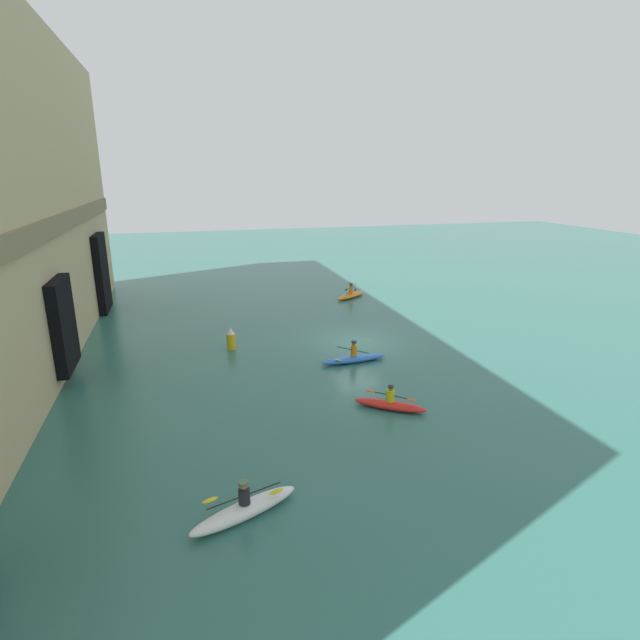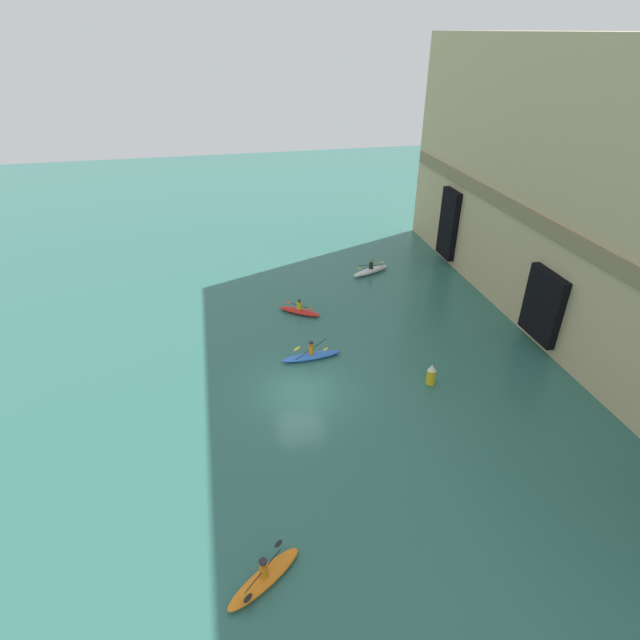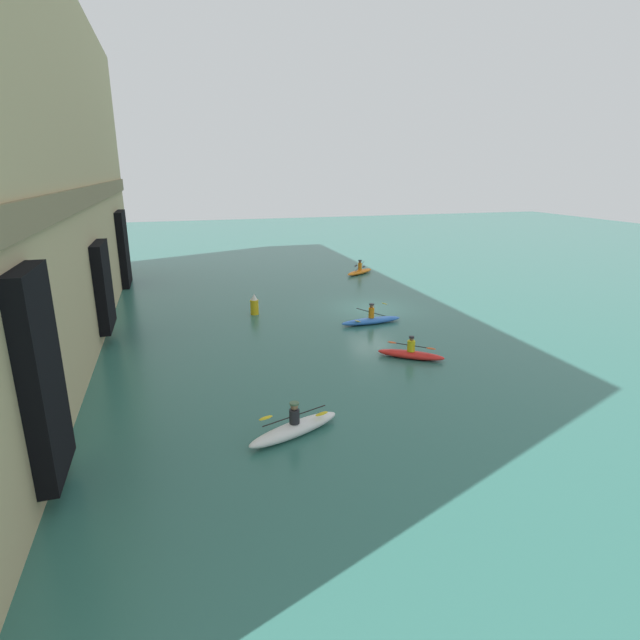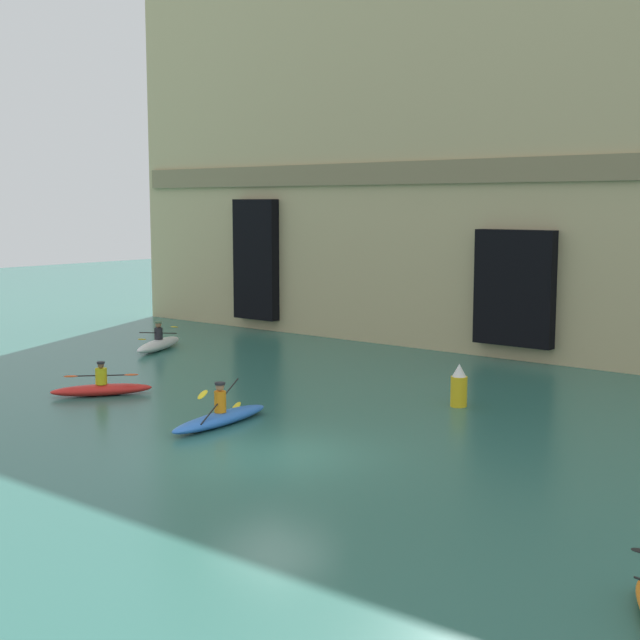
{
  "view_description": "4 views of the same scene",
  "coord_description": "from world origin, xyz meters",
  "px_view_note": "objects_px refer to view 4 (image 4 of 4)",
  "views": [
    {
      "loc": [
        -25.67,
        9.36,
        9.43
      ],
      "look_at": [
        -2.82,
        3.01,
        2.37
      ],
      "focal_mm": 28.0,
      "sensor_mm": 36.0,
      "label": 1
    },
    {
      "loc": [
        20.74,
        -3.44,
        16.74
      ],
      "look_at": [
        -4.04,
        2.01,
        1.9
      ],
      "focal_mm": 28.0,
      "sensor_mm": 36.0,
      "label": 2
    },
    {
      "loc": [
        -27.4,
        11.49,
        8.17
      ],
      "look_at": [
        -4.33,
        4.61,
        0.9
      ],
      "focal_mm": 28.0,
      "sensor_mm": 36.0,
      "label": 3
    },
    {
      "loc": [
        13.5,
        -14.78,
        5.77
      ],
      "look_at": [
        -2.74,
        5.12,
        2.41
      ],
      "focal_mm": 50.0,
      "sensor_mm": 36.0,
      "label": 4
    }
  ],
  "objects_px": {
    "kayak_blue": "(220,417)",
    "kayak_white": "(159,344)",
    "marker_buoy": "(459,386)",
    "kayak_red": "(102,388)"
  },
  "relations": [
    {
      "from": "kayak_blue",
      "to": "kayak_white",
      "type": "height_order",
      "value": "kayak_white"
    },
    {
      "from": "kayak_white",
      "to": "marker_buoy",
      "type": "height_order",
      "value": "marker_buoy"
    },
    {
      "from": "kayak_white",
      "to": "kayak_red",
      "type": "bearing_deg",
      "value": -165.14
    },
    {
      "from": "kayak_red",
      "to": "marker_buoy",
      "type": "relative_size",
      "value": 2.28
    },
    {
      "from": "kayak_blue",
      "to": "marker_buoy",
      "type": "xyz_separation_m",
      "value": [
        3.73,
        5.86,
        0.36
      ]
    },
    {
      "from": "kayak_red",
      "to": "kayak_blue",
      "type": "distance_m",
      "value": 5.43
    },
    {
      "from": "kayak_blue",
      "to": "kayak_white",
      "type": "distance_m",
      "value": 12.64
    },
    {
      "from": "kayak_red",
      "to": "marker_buoy",
      "type": "distance_m",
      "value": 10.72
    },
    {
      "from": "kayak_red",
      "to": "kayak_white",
      "type": "relative_size",
      "value": 0.83
    },
    {
      "from": "kayak_red",
      "to": "kayak_blue",
      "type": "bearing_deg",
      "value": 122.48
    }
  ]
}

